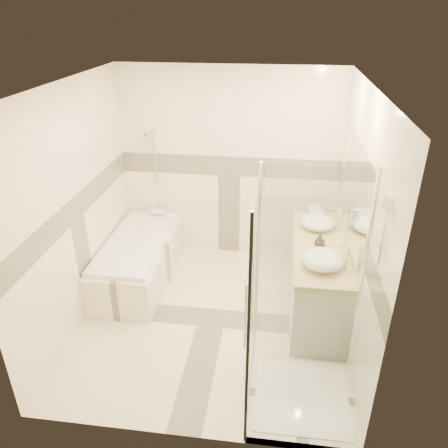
# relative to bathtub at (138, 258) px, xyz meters

# --- Properties ---
(room) EXTENTS (2.82, 3.02, 2.52)m
(room) POSITION_rel_bathtub_xyz_m (1.08, -0.64, 0.95)
(room) COLOR beige
(room) RESTS_ON ground
(bathtub) EXTENTS (0.75, 1.70, 0.56)m
(bathtub) POSITION_rel_bathtub_xyz_m (0.00, 0.00, 0.00)
(bathtub) COLOR #F0E2C0
(bathtub) RESTS_ON ground
(vanity) EXTENTS (0.58, 1.62, 0.85)m
(vanity) POSITION_rel_bathtub_xyz_m (2.15, -0.35, 0.12)
(vanity) COLOR white
(vanity) RESTS_ON ground
(shower_enclosure) EXTENTS (0.96, 0.93, 2.04)m
(shower_enclosure) POSITION_rel_bathtub_xyz_m (1.86, -1.62, 0.20)
(shower_enclosure) COLOR #F0E2C0
(shower_enclosure) RESTS_ON ground
(vessel_sink_near) EXTENTS (0.38, 0.38, 0.15)m
(vessel_sink_near) POSITION_rel_bathtub_xyz_m (2.13, 0.03, 0.62)
(vessel_sink_near) COLOR white
(vessel_sink_near) RESTS_ON vanity
(vessel_sink_far) EXTENTS (0.41, 0.41, 0.16)m
(vessel_sink_far) POSITION_rel_bathtub_xyz_m (2.13, -0.79, 0.62)
(vessel_sink_far) COLOR white
(vessel_sink_far) RESTS_ON vanity
(faucet_near) EXTENTS (0.11, 0.03, 0.27)m
(faucet_near) POSITION_rel_bathtub_xyz_m (2.35, 0.03, 0.70)
(faucet_near) COLOR silver
(faucet_near) RESTS_ON vanity
(faucet_far) EXTENTS (0.10, 0.03, 0.25)m
(faucet_far) POSITION_rel_bathtub_xyz_m (2.35, -0.79, 0.69)
(faucet_far) COLOR silver
(faucet_far) RESTS_ON vanity
(amenity_bottle_a) EXTENTS (0.09, 0.09, 0.18)m
(amenity_bottle_a) POSITION_rel_bathtub_xyz_m (2.13, -0.52, 0.63)
(amenity_bottle_a) COLOR black
(amenity_bottle_a) RESTS_ON vanity
(amenity_bottle_b) EXTENTS (0.14, 0.14, 0.14)m
(amenity_bottle_b) POSITION_rel_bathtub_xyz_m (2.13, -0.39, 0.61)
(amenity_bottle_b) COLOR black
(amenity_bottle_b) RESTS_ON vanity
(folded_towels) EXTENTS (0.19, 0.28, 0.08)m
(folded_towels) POSITION_rel_bathtub_xyz_m (2.13, 0.36, 0.58)
(folded_towels) COLOR silver
(folded_towels) RESTS_ON vanity
(rolled_towel) EXTENTS (0.21, 0.09, 0.09)m
(rolled_towel) POSITION_rel_bathtub_xyz_m (0.08, 0.70, 0.30)
(rolled_towel) COLOR silver
(rolled_towel) RESTS_ON bathtub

